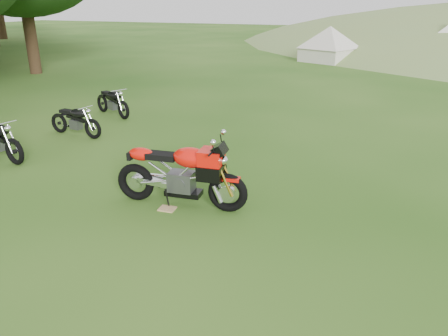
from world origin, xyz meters
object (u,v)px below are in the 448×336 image
at_px(sport_motorcycle, 180,169).
at_px(tent_left, 329,42).
at_px(vintage_moto_d, 75,120).
at_px(vintage_moto_c, 112,101).
at_px(plywood_board, 167,209).

height_order(sport_motorcycle, tent_left, tent_left).
bearing_deg(vintage_moto_d, tent_left, 83.85).
distance_m(vintage_moto_c, tent_left, 16.11).
relative_size(vintage_moto_d, tent_left, 0.65).
relative_size(sport_motorcycle, tent_left, 0.89).
bearing_deg(tent_left, vintage_moto_d, -77.86).
bearing_deg(sport_motorcycle, vintage_moto_c, 128.77).
height_order(vintage_moto_d, tent_left, tent_left).
height_order(vintage_moto_c, vintage_moto_d, vintage_moto_c).
bearing_deg(sport_motorcycle, tent_left, 86.19).
xyz_separation_m(sport_motorcycle, vintage_moto_d, (-4.52, 2.72, -0.24)).
xyz_separation_m(vintage_moto_c, vintage_moto_d, (0.40, -2.20, -0.02)).
relative_size(sport_motorcycle, vintage_moto_c, 1.29).
xyz_separation_m(plywood_board, vintage_moto_d, (-4.38, 2.96, 0.43)).
height_order(sport_motorcycle, vintage_moto_d, sport_motorcycle).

